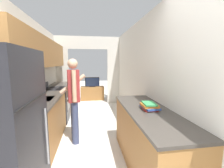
{
  "coord_description": "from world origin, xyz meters",
  "views": [
    {
      "loc": [
        0.03,
        -0.93,
        1.55
      ],
      "look_at": [
        0.65,
        3.1,
        0.97
      ],
      "focal_mm": 24.0,
      "sensor_mm": 36.0,
      "label": 1
    }
  ],
  "objects_px": {
    "book_stack": "(150,106)",
    "television": "(92,82)",
    "tv_cabinet": "(92,93)",
    "range_oven": "(56,104)",
    "person": "(74,98)"
  },
  "relations": [
    {
      "from": "book_stack",
      "to": "television",
      "type": "height_order",
      "value": "book_stack"
    },
    {
      "from": "tv_cabinet",
      "to": "television",
      "type": "distance_m",
      "value": 0.48
    },
    {
      "from": "range_oven",
      "to": "tv_cabinet",
      "type": "distance_m",
      "value": 2.44
    },
    {
      "from": "tv_cabinet",
      "to": "television",
      "type": "relative_size",
      "value": 1.64
    },
    {
      "from": "book_stack",
      "to": "tv_cabinet",
      "type": "height_order",
      "value": "book_stack"
    },
    {
      "from": "television",
      "to": "range_oven",
      "type": "bearing_deg",
      "value": -114.73
    },
    {
      "from": "tv_cabinet",
      "to": "person",
      "type": "bearing_deg",
      "value": -97.0
    },
    {
      "from": "book_stack",
      "to": "television",
      "type": "relative_size",
      "value": 0.52
    },
    {
      "from": "book_stack",
      "to": "tv_cabinet",
      "type": "relative_size",
      "value": 0.32
    },
    {
      "from": "tv_cabinet",
      "to": "range_oven",
      "type": "bearing_deg",
      "value": -114.31
    },
    {
      "from": "book_stack",
      "to": "television",
      "type": "xyz_separation_m",
      "value": [
        -0.73,
        4.26,
        -0.19
      ]
    },
    {
      "from": "person",
      "to": "book_stack",
      "type": "height_order",
      "value": "person"
    },
    {
      "from": "person",
      "to": "tv_cabinet",
      "type": "bearing_deg",
      "value": -17.76
    },
    {
      "from": "range_oven",
      "to": "tv_cabinet",
      "type": "xyz_separation_m",
      "value": [
        1.0,
        2.22,
        -0.17
      ]
    },
    {
      "from": "tv_cabinet",
      "to": "television",
      "type": "xyz_separation_m",
      "value": [
        0.0,
        -0.04,
        0.47
      ]
    }
  ]
}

